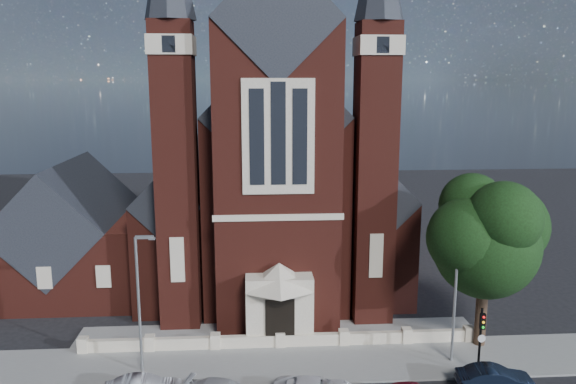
% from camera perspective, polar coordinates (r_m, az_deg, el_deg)
% --- Properties ---
extents(ground, '(120.00, 120.00, 0.00)m').
position_cam_1_polar(ground, '(44.04, -1.38, -10.54)').
color(ground, black).
rests_on(ground, ground).
extents(pavement_strip, '(60.00, 5.00, 0.12)m').
position_cam_1_polar(pavement_strip, '(34.53, -0.63, -17.02)').
color(pavement_strip, slate).
rests_on(pavement_strip, ground).
extents(forecourt_paving, '(26.00, 3.00, 0.14)m').
position_cam_1_polar(forecourt_paving, '(38.09, -0.96, -14.17)').
color(forecourt_paving, slate).
rests_on(forecourt_paving, ground).
extents(forecourt_wall, '(24.00, 0.40, 0.90)m').
position_cam_1_polar(forecourt_wall, '(36.30, -0.81, -15.53)').
color(forecourt_wall, '#BDAF96').
rests_on(forecourt_wall, ground).
extents(church, '(20.01, 34.90, 29.20)m').
position_cam_1_polar(church, '(49.50, -1.81, 1.77)').
color(church, '#521D16').
rests_on(church, ground).
extents(parish_hall, '(12.00, 12.20, 10.24)m').
position_cam_1_polar(parish_hall, '(47.78, -21.18, -4.49)').
color(parish_hall, '#521D16').
rests_on(parish_hall, ground).
extents(street_tree, '(6.40, 6.60, 10.70)m').
position_cam_1_polar(street_tree, '(35.87, 19.84, -4.62)').
color(street_tree, black).
rests_on(street_tree, ground).
extents(street_lamp_left, '(1.16, 0.22, 8.09)m').
position_cam_1_polar(street_lamp_left, '(32.70, -14.80, -10.21)').
color(street_lamp_left, gray).
rests_on(street_lamp_left, ground).
extents(street_lamp_right, '(1.16, 0.22, 8.09)m').
position_cam_1_polar(street_lamp_right, '(34.16, 16.80, -9.38)').
color(street_lamp_right, gray).
rests_on(street_lamp_right, ground).
extents(traffic_signal, '(0.28, 0.42, 4.00)m').
position_cam_1_polar(traffic_signal, '(33.90, 19.03, -13.38)').
color(traffic_signal, black).
rests_on(traffic_signal, ground).
extents(car_navy, '(4.18, 1.79, 1.34)m').
position_cam_1_polar(car_navy, '(33.51, 20.33, -17.42)').
color(car_navy, black).
rests_on(car_navy, ground).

